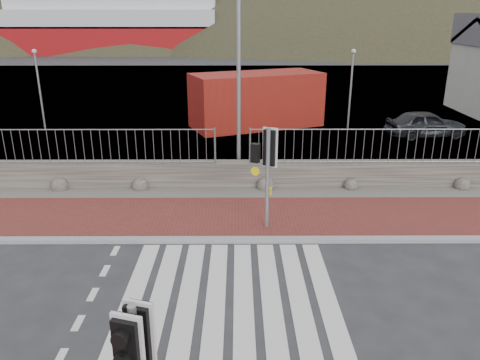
{
  "coord_description": "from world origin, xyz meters",
  "views": [
    {
      "loc": [
        0.19,
        -8.3,
        5.82
      ],
      "look_at": [
        0.24,
        3.0,
        1.77
      ],
      "focal_mm": 35.0,
      "sensor_mm": 36.0,
      "label": 1
    }
  ],
  "objects_px": {
    "traffic_signal_far": "(267,157)",
    "car_a": "(426,124)",
    "traffic_signal_near": "(136,360)",
    "ferry": "(76,16)",
    "shipping_container": "(256,100)",
    "streetlight": "(243,46)"
  },
  "relations": [
    {
      "from": "traffic_signal_far",
      "to": "car_a",
      "type": "distance_m",
      "value": 13.6
    },
    {
      "from": "traffic_signal_near",
      "to": "car_a",
      "type": "bearing_deg",
      "value": 76.57
    },
    {
      "from": "ferry",
      "to": "traffic_signal_far",
      "type": "height_order",
      "value": "ferry"
    },
    {
      "from": "traffic_signal_near",
      "to": "shipping_container",
      "type": "distance_m",
      "value": 20.61
    },
    {
      "from": "traffic_signal_near",
      "to": "shipping_container",
      "type": "xyz_separation_m",
      "value": [
        2.2,
        20.49,
        -0.52
      ]
    },
    {
      "from": "traffic_signal_near",
      "to": "shipping_container",
      "type": "relative_size",
      "value": 0.39
    },
    {
      "from": "ferry",
      "to": "traffic_signal_far",
      "type": "relative_size",
      "value": 16.95
    },
    {
      "from": "traffic_signal_far",
      "to": "car_a",
      "type": "relative_size",
      "value": 0.77
    },
    {
      "from": "streetlight",
      "to": "shipping_container",
      "type": "relative_size",
      "value": 1.25
    },
    {
      "from": "shipping_container",
      "to": "streetlight",
      "type": "bearing_deg",
      "value": -117.66
    },
    {
      "from": "ferry",
      "to": "shipping_container",
      "type": "distance_m",
      "value": 57.49
    },
    {
      "from": "traffic_signal_near",
      "to": "traffic_signal_far",
      "type": "bearing_deg",
      "value": 92.07
    },
    {
      "from": "traffic_signal_far",
      "to": "shipping_container",
      "type": "distance_m",
      "value": 12.89
    },
    {
      "from": "traffic_signal_near",
      "to": "traffic_signal_far",
      "type": "distance_m",
      "value": 7.88
    },
    {
      "from": "streetlight",
      "to": "shipping_container",
      "type": "distance_m",
      "value": 9.31
    },
    {
      "from": "ferry",
      "to": "traffic_signal_near",
      "type": "height_order",
      "value": "ferry"
    },
    {
      "from": "ferry",
      "to": "shipping_container",
      "type": "relative_size",
      "value": 7.34
    },
    {
      "from": "ferry",
      "to": "streetlight",
      "type": "height_order",
      "value": "ferry"
    },
    {
      "from": "streetlight",
      "to": "ferry",
      "type": "bearing_deg",
      "value": 134.87
    },
    {
      "from": "shipping_container",
      "to": "car_a",
      "type": "xyz_separation_m",
      "value": [
        8.3,
        -2.37,
        -0.77
      ]
    },
    {
      "from": "traffic_signal_near",
      "to": "shipping_container",
      "type": "bearing_deg",
      "value": 100.53
    },
    {
      "from": "streetlight",
      "to": "shipping_container",
      "type": "height_order",
      "value": "streetlight"
    }
  ]
}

